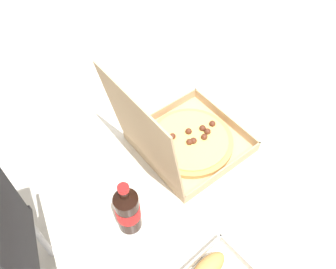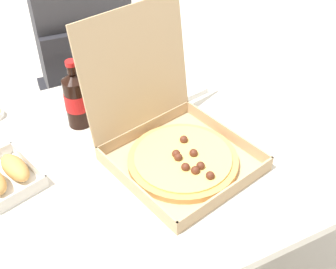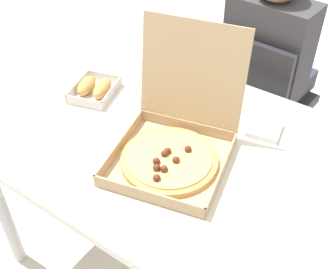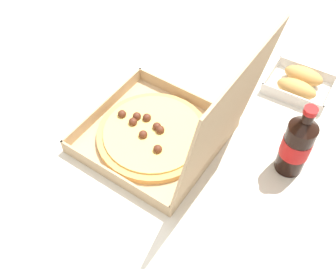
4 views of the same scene
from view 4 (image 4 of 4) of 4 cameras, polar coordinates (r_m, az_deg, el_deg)
The scene contains 7 objects.
ground_plane at distance 1.70m, azimuth 1.92°, elevation -16.81°, with size 10.00×10.00×0.00m, color beige.
dining_table at distance 1.14m, azimuth 2.75°, elevation -4.61°, with size 1.29×0.90×0.71m.
pizza_box_open at distance 1.05m, azimuth -0.63°, elevation 0.34°, with size 0.44×0.48×0.39m.
bread_side_box at distance 1.28m, azimuth 18.39°, elevation 7.01°, with size 0.20×0.23×0.06m.
cola_bottle at distance 1.02m, azimuth 18.01°, elevation -1.40°, with size 0.07×0.07×0.22m.
paper_menu at distance 1.03m, azimuth -22.78°, elevation -12.81°, with size 0.21×0.15×0.00m, color white.
napkin_pile at distance 0.92m, azimuth 2.66°, elevation -17.98°, with size 0.11×0.11×0.02m, color white.
Camera 4 is at (0.47, 0.44, 1.57)m, focal length 42.41 mm.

